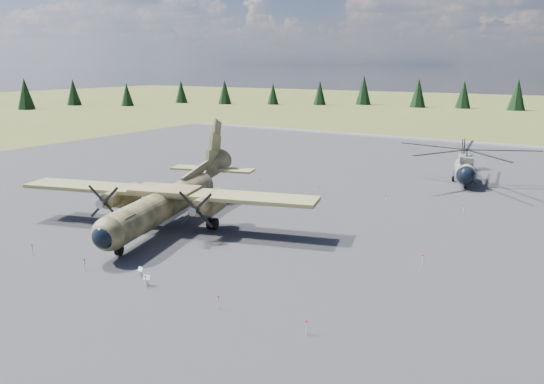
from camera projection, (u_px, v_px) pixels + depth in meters
The scene contains 8 objects.
ground at pixel (238, 230), 47.30m from camera, with size 500.00×500.00×0.00m, color #505526.
apron at pixel (293, 205), 55.60m from camera, with size 120.00×120.00×0.04m, color #58595D.
transport_plane at pixel (170, 196), 48.56m from camera, with size 27.59×24.65×9.18m.
helicopter_near at pixel (466, 159), 65.01m from camera, with size 21.39×22.32×4.45m.
info_placard_left at pixel (141, 270), 36.91m from camera, with size 0.45×0.24×0.67m.
info_placard_right at pixel (147, 278), 35.34m from camera, with size 0.52×0.33×0.75m.
barrier_fence at pixel (233, 224), 47.35m from camera, with size 33.12×29.62×0.85m.
treeline at pixel (256, 169), 50.18m from camera, with size 326.94×324.82×10.85m.
Camera 1 is at (26.14, -36.99, 14.39)m, focal length 35.00 mm.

